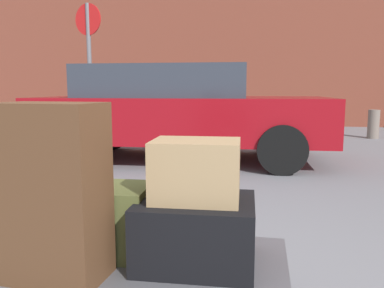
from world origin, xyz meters
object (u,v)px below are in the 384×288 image
(duffel_bag_olive_rear_right, at_px, (88,218))
(duffel_bag_tan_topmost_pile, at_px, (196,170))
(parked_car, at_px, (178,110))
(no_parking_sign, at_px, (90,63))
(luggage_cart, at_px, (142,279))
(suitcase_brown_center, at_px, (52,192))
(suitcase_black_stacked_top, at_px, (196,231))
(bollard_kerb_near, at_px, (373,124))

(duffel_bag_olive_rear_right, bearing_deg, duffel_bag_tan_topmost_pile, -5.53)
(parked_car, bearing_deg, no_parking_sign, 170.82)
(duffel_bag_olive_rear_right, distance_m, no_parking_sign, 4.97)
(duffel_bag_tan_topmost_pile, xyz_separation_m, no_parking_sign, (-2.53, 4.45, 0.76))
(duffel_bag_olive_rear_right, relative_size, duffel_bag_tan_topmost_pile, 1.56)
(duffel_bag_olive_rear_right, bearing_deg, luggage_cart, -18.46)
(suitcase_brown_center, relative_size, no_parking_sign, 0.28)
(parked_car, bearing_deg, suitcase_black_stacked_top, -76.65)
(suitcase_brown_center, bearing_deg, duffel_bag_olive_rear_right, 90.53)
(duffel_bag_olive_rear_right, xyz_separation_m, suitcase_brown_center, (-0.02, -0.26, 0.19))
(suitcase_brown_center, relative_size, parked_car, 0.16)
(no_parking_sign, bearing_deg, luggage_cart, -62.96)
(suitcase_black_stacked_top, distance_m, duffel_bag_olive_rear_right, 0.51)
(duffel_bag_tan_topmost_pile, xyz_separation_m, bollard_kerb_near, (2.66, 7.49, -0.43))
(suitcase_black_stacked_top, xyz_separation_m, parked_car, (-1.00, 4.21, 0.28))
(suitcase_brown_center, height_order, parked_car, parked_car)
(suitcase_brown_center, bearing_deg, suitcase_black_stacked_top, 28.08)
(duffel_bag_olive_rear_right, bearing_deg, bollard_kerb_near, 64.38)
(suitcase_brown_center, bearing_deg, luggage_cart, 35.19)
(duffel_bag_olive_rear_right, relative_size, suitcase_brown_center, 0.82)
(suitcase_black_stacked_top, relative_size, no_parking_sign, 0.20)
(luggage_cart, height_order, suitcase_brown_center, suitcase_brown_center)
(no_parking_sign, bearing_deg, duffel_bag_olive_rear_right, -65.47)
(duffel_bag_tan_topmost_pile, bearing_deg, bollard_kerb_near, 67.81)
(suitcase_black_stacked_top, distance_m, no_parking_sign, 5.22)
(suitcase_black_stacked_top, bearing_deg, suitcase_brown_center, -158.08)
(luggage_cart, xyz_separation_m, no_parking_sign, (-2.30, 4.51, 1.24))
(suitcase_black_stacked_top, distance_m, suitcase_brown_center, 0.61)
(duffel_bag_olive_rear_right, bearing_deg, suitcase_brown_center, -96.24)
(parked_car, relative_size, no_parking_sign, 1.80)
(duffel_bag_olive_rear_right, xyz_separation_m, duffel_bag_tan_topmost_pile, (0.51, -0.03, 0.25))
(suitcase_black_stacked_top, bearing_deg, duffel_bag_olive_rear_right, 175.08)
(duffel_bag_olive_rear_right, bearing_deg, parked_car, 94.08)
(duffel_bag_olive_rear_right, height_order, duffel_bag_tan_topmost_pile, duffel_bag_tan_topmost_pile)
(duffel_bag_tan_topmost_pile, bearing_deg, parked_car, 100.72)
(suitcase_black_stacked_top, height_order, no_parking_sign, no_parking_sign)
(suitcase_brown_center, xyz_separation_m, parked_car, (-0.47, 4.44, 0.07))
(suitcase_brown_center, height_order, bollard_kerb_near, suitcase_brown_center)
(luggage_cart, distance_m, suitcase_black_stacked_top, 0.31)
(luggage_cart, xyz_separation_m, suitcase_black_stacked_top, (0.23, 0.05, 0.21))
(suitcase_brown_center, height_order, duffel_bag_tan_topmost_pile, suitcase_brown_center)
(suitcase_brown_center, bearing_deg, parked_car, 100.25)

